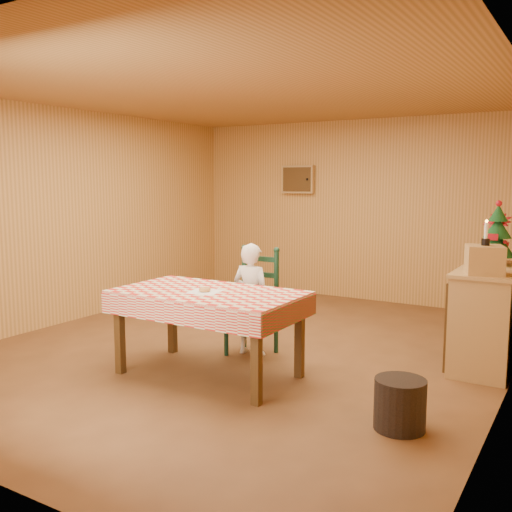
{
  "coord_description": "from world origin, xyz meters",
  "views": [
    {
      "loc": [
        3.05,
        -4.88,
        1.74
      ],
      "look_at": [
        0.0,
        0.2,
        0.95
      ],
      "focal_mm": 40.0,
      "sensor_mm": 36.0,
      "label": 1
    }
  ],
  "objects_px": {
    "ladder_chair": "(254,304)",
    "christmas_tree": "(497,236)",
    "seated_child": "(251,299)",
    "crate": "(485,260)",
    "shelf_unit": "(488,317)",
    "dining_table": "(208,300)",
    "storage_bin": "(400,404)"
  },
  "relations": [
    {
      "from": "crate",
      "to": "storage_bin",
      "type": "relative_size",
      "value": 0.83
    },
    {
      "from": "shelf_unit",
      "to": "crate",
      "type": "relative_size",
      "value": 4.13
    },
    {
      "from": "seated_child",
      "to": "dining_table",
      "type": "bearing_deg",
      "value": 90.0
    },
    {
      "from": "crate",
      "to": "seated_child",
      "type": "bearing_deg",
      "value": -167.45
    },
    {
      "from": "seated_child",
      "to": "storage_bin",
      "type": "distance_m",
      "value": 2.08
    },
    {
      "from": "seated_child",
      "to": "crate",
      "type": "relative_size",
      "value": 3.75
    },
    {
      "from": "ladder_chair",
      "to": "christmas_tree",
      "type": "relative_size",
      "value": 1.74
    },
    {
      "from": "dining_table",
      "to": "shelf_unit",
      "type": "distance_m",
      "value": 2.63
    },
    {
      "from": "christmas_tree",
      "to": "dining_table",
      "type": "bearing_deg",
      "value": -138.55
    },
    {
      "from": "ladder_chair",
      "to": "storage_bin",
      "type": "distance_m",
      "value": 2.09
    },
    {
      "from": "ladder_chair",
      "to": "christmas_tree",
      "type": "distance_m",
      "value": 2.45
    },
    {
      "from": "christmas_tree",
      "to": "storage_bin",
      "type": "bearing_deg",
      "value": -97.82
    },
    {
      "from": "dining_table",
      "to": "christmas_tree",
      "type": "height_order",
      "value": "christmas_tree"
    },
    {
      "from": "crate",
      "to": "christmas_tree",
      "type": "relative_size",
      "value": 0.48
    },
    {
      "from": "seated_child",
      "to": "shelf_unit",
      "type": "distance_m",
      "value": 2.25
    },
    {
      "from": "crate",
      "to": "christmas_tree",
      "type": "distance_m",
      "value": 0.67
    },
    {
      "from": "seated_child",
      "to": "crate",
      "type": "bearing_deg",
      "value": -167.45
    },
    {
      "from": "seated_child",
      "to": "crate",
      "type": "distance_m",
      "value": 2.2
    },
    {
      "from": "ladder_chair",
      "to": "christmas_tree",
      "type": "height_order",
      "value": "christmas_tree"
    },
    {
      "from": "ladder_chair",
      "to": "dining_table",
      "type": "bearing_deg",
      "value": -90.0
    },
    {
      "from": "storage_bin",
      "to": "seated_child",
      "type": "bearing_deg",
      "value": 152.22
    },
    {
      "from": "shelf_unit",
      "to": "christmas_tree",
      "type": "relative_size",
      "value": 2.0
    },
    {
      "from": "crate",
      "to": "storage_bin",
      "type": "height_order",
      "value": "crate"
    },
    {
      "from": "seated_child",
      "to": "shelf_unit",
      "type": "xyz_separation_m",
      "value": [
        2.08,
        0.87,
        -0.1
      ]
    },
    {
      "from": "dining_table",
      "to": "storage_bin",
      "type": "bearing_deg",
      "value": -6.98
    },
    {
      "from": "shelf_unit",
      "to": "ladder_chair",
      "type": "bearing_deg",
      "value": -158.77
    },
    {
      "from": "dining_table",
      "to": "shelf_unit",
      "type": "bearing_deg",
      "value": 37.48
    },
    {
      "from": "christmas_tree",
      "to": "seated_child",
      "type": "bearing_deg",
      "value": -151.91
    },
    {
      "from": "dining_table",
      "to": "ladder_chair",
      "type": "xyz_separation_m",
      "value": [
        0.0,
        0.79,
        -0.18
      ]
    },
    {
      "from": "crate",
      "to": "christmas_tree",
      "type": "height_order",
      "value": "christmas_tree"
    },
    {
      "from": "seated_child",
      "to": "storage_bin",
      "type": "bearing_deg",
      "value": 152.22
    },
    {
      "from": "ladder_chair",
      "to": "crate",
      "type": "distance_m",
      "value": 2.2
    }
  ]
}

